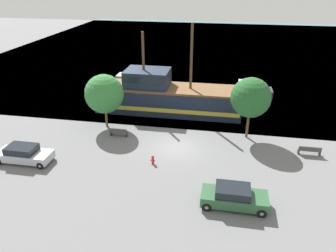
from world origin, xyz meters
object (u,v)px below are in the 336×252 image
moored_boat_dockside (249,90)px  moored_boat_outer (141,77)px  pirate_ship (167,96)px  fire_hydrant (153,159)px  parked_car_curb_front (234,197)px  parked_car_curb_mid (24,154)px  bench_promenade_west (118,132)px  bench_promenade_east (310,150)px

moored_boat_dockside → moored_boat_outer: moored_boat_outer is taller
pirate_ship → moored_boat_outer: 11.68m
fire_hydrant → parked_car_curb_front: bearing=-33.2°
parked_car_curb_mid → fire_hydrant: parked_car_curb_mid is taller
fire_hydrant → moored_boat_dockside: bearing=65.1°
fire_hydrant → pirate_ship: bearing=94.4°
moored_boat_dockside → parked_car_curb_mid: size_ratio=1.20×
parked_car_curb_mid → parked_car_curb_front: bearing=-9.0°
parked_car_curb_front → parked_car_curb_mid: bearing=171.0°
parked_car_curb_mid → fire_hydrant: size_ratio=6.08×
moored_boat_outer → parked_car_curb_front: bearing=-63.1°
moored_boat_outer → moored_boat_dockside: bearing=-11.7°
moored_boat_dockside → moored_boat_outer: (-15.26, 3.17, 0.00)m
bench_promenade_west → moored_boat_outer: bearing=97.2°
moored_boat_outer → parked_car_curb_mid: moored_boat_outer is taller
moored_boat_dockside → parked_car_curb_front: (-1.99, -22.98, 0.07)m
parked_car_curb_mid → bench_promenade_east: 24.68m
parked_car_curb_mid → bench_promenade_east: parked_car_curb_mid is taller
moored_boat_outer → fire_hydrant: (6.61, -21.79, -0.28)m
parked_car_curb_front → bench_promenade_east: bearing=51.4°
moored_boat_dockside → bench_promenade_east: bearing=-72.7°
parked_car_curb_mid → fire_hydrant: (10.82, 1.58, -0.31)m
parked_car_curb_mid → bench_promenade_west: (6.41, 5.93, -0.28)m
pirate_ship → bench_promenade_east: (14.14, -7.77, -1.31)m
moored_boat_outer → fire_hydrant: 22.77m
parked_car_curb_mid → bench_promenade_west: 8.73m
parked_car_curb_mid → bench_promenade_west: parked_car_curb_mid is taller
parked_car_curb_front → bench_promenade_west: 14.09m
pirate_ship → fire_hydrant: size_ratio=23.05×
pirate_ship → moored_boat_outer: bearing=119.4°
moored_boat_dockside → moored_boat_outer: size_ratio=0.75×
fire_hydrant → bench_promenade_east: (13.24, 3.88, 0.03)m
moored_boat_outer → bench_promenade_west: 17.58m
moored_boat_dockside → parked_car_curb_mid: 28.06m
pirate_ship → parked_car_curb_mid: bearing=-126.9°
parked_car_curb_front → moored_boat_dockside: bearing=85.1°
bench_promenade_east → parked_car_curb_front: bearing=-128.6°
moored_boat_dockside → bench_promenade_east: 15.44m
moored_boat_outer → bench_promenade_east: 26.74m
parked_car_curb_front → bench_promenade_east: (6.58, 8.24, -0.31)m
moored_boat_outer → fire_hydrant: size_ratio=9.76×
parked_car_curb_front → parked_car_curb_mid: parked_car_curb_front is taller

